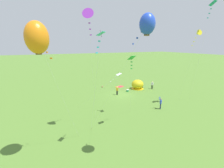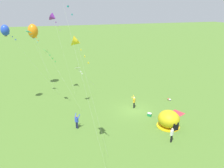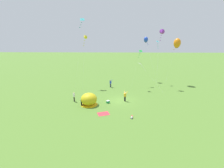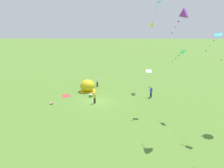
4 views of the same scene
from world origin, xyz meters
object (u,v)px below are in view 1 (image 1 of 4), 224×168
at_px(person_watching_sky, 152,85).
at_px(kite_green, 132,61).
at_px(person_with_toddler, 117,90).
at_px(kite_purple, 89,16).
at_px(kite_teal, 212,7).
at_px(kite_yellow, 198,33).
at_px(cooler_box, 128,91).
at_px(kite_cyan, 100,41).
at_px(toddler_crawling, 102,87).
at_px(kite_blue, 147,24).
at_px(person_flying_kite, 161,103).
at_px(kite_orange, 37,38).
at_px(kite_white, 116,77).
at_px(popup_tent, 138,84).

xyz_separation_m(person_watching_sky, kite_green, (13.02, 11.58, 6.99)).
height_order(person_with_toddler, kite_purple, kite_purple).
distance_m(person_watching_sky, person_with_toddler, 9.12).
relative_size(person_watching_sky, kite_teal, 0.11).
distance_m(kite_purple, kite_yellow, 17.03).
xyz_separation_m(cooler_box, kite_cyan, (11.37, 14.17, 9.76)).
distance_m(person_with_toddler, kite_cyan, 18.02).
height_order(person_with_toddler, kite_cyan, kite_cyan).
xyz_separation_m(toddler_crawling, kite_teal, (-10.18, 16.68, 14.58)).
bearing_deg(toddler_crawling, kite_blue, 76.74).
distance_m(person_flying_kite, kite_orange, 18.93).
bearing_deg(kite_orange, kite_cyan, 177.36).
xyz_separation_m(person_watching_sky, kite_orange, (22.13, 13.43, 9.19)).
relative_size(person_with_toddler, kite_orange, 0.17).
xyz_separation_m(kite_blue, kite_yellow, (-14.78, -7.00, 0.28)).
height_order(kite_teal, kite_green, kite_teal).
height_order(cooler_box, kite_white, kite_white).
relative_size(person_watching_sky, kite_yellow, 0.14).
distance_m(cooler_box, kite_yellow, 16.20).
relative_size(person_flying_kite, kite_yellow, 0.16).
distance_m(person_watching_sky, kite_purple, 23.20).
bearing_deg(kite_yellow, kite_orange, 9.58).
distance_m(kite_cyan, kite_yellow, 17.62).
distance_m(person_flying_kite, kite_green, 10.08).
relative_size(kite_blue, kite_white, 1.94).
bearing_deg(person_watching_sky, person_with_toddler, 2.89).
xyz_separation_m(person_watching_sky, person_with_toddler, (9.11, 0.46, 0.03)).
relative_size(popup_tent, kite_white, 0.46).
bearing_deg(kite_teal, kite_blue, 21.10).
bearing_deg(kite_cyan, kite_white, -127.15).
distance_m(popup_tent, kite_yellow, 15.48).
xyz_separation_m(person_watching_sky, person_flying_kite, (6.08, 9.33, 0.03)).
bearing_deg(person_flying_kite, kite_green, 17.95).
xyz_separation_m(kite_purple, kite_teal, (-17.73, 0.51, 2.29)).
xyz_separation_m(person_watching_sky, kite_teal, (-0.39, 10.77, 13.79)).
bearing_deg(person_with_toddler, kite_orange, 44.88).
bearing_deg(kite_teal, kite_cyan, 9.15).
bearing_deg(kite_white, kite_blue, 76.39).
relative_size(popup_tent, kite_green, 0.33).
height_order(kite_teal, kite_white, kite_teal).
distance_m(person_with_toddler, kite_white, 9.26).
bearing_deg(kite_yellow, kite_white, -9.60).
distance_m(popup_tent, kite_teal, 18.71).
height_order(toddler_crawling, kite_cyan, kite_cyan).
bearing_deg(kite_purple, kite_cyan, 87.57).
bearing_deg(kite_purple, person_with_toddler, -130.03).
bearing_deg(kite_green, cooler_box, -119.72).
relative_size(person_watching_sky, kite_orange, 0.15).
bearing_deg(cooler_box, kite_blue, 62.43).
distance_m(popup_tent, toddler_crawling, 8.19).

